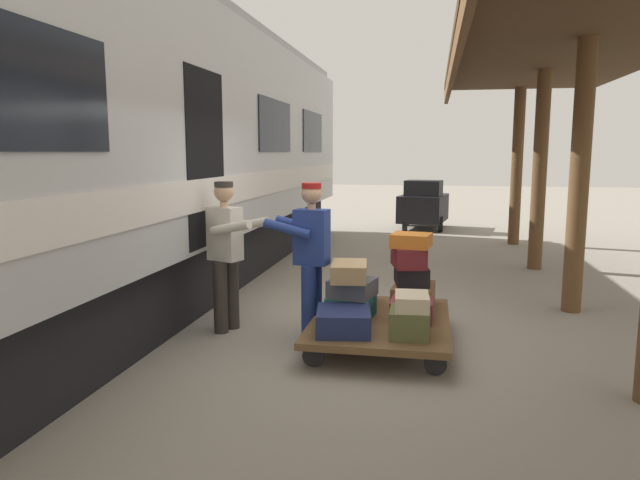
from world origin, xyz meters
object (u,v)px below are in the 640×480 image
object	(u,v)px
suitcase_slate_roller	(352,288)
suitcase_burgundy_valise	(412,310)
suitcase_tan_vintage	(349,271)
suitcase_maroon_trunk	(409,257)
suitcase_brown_leather	(413,296)
luggage_cart	(381,322)
train_car	(87,149)
suitcase_olive_duffel	(410,323)
suitcase_navy_fabric	(343,321)
suitcase_black_hardshell	(411,275)
porter_in_overalls	(310,255)
baggage_tug	(423,205)
porter_by_door	(227,251)
suitcase_orange_carryall	(411,240)
suitcase_teal_softside	(351,306)
suitcase_cream_canvas	(412,302)
suitcase_red_plastic	(357,293)

from	to	relation	value
suitcase_slate_roller	suitcase_burgundy_valise	bearing A→B (deg)	-179.04
suitcase_tan_vintage	suitcase_maroon_trunk	distance (m)	0.83
suitcase_brown_leather	luggage_cart	bearing A→B (deg)	59.08
suitcase_slate_roller	suitcase_maroon_trunk	size ratio (longest dim) A/B	0.94
train_car	suitcase_slate_roller	world-z (taller)	train_car
suitcase_burgundy_valise	suitcase_tan_vintage	bearing A→B (deg)	4.36
suitcase_olive_duffel	suitcase_tan_vintage	xyz separation A→B (m)	(0.66, -0.49, 0.38)
suitcase_navy_fabric	suitcase_slate_roller	world-z (taller)	suitcase_slate_roller
suitcase_tan_vintage	suitcase_olive_duffel	bearing A→B (deg)	143.48
suitcase_olive_duffel	suitcase_black_hardshell	world-z (taller)	suitcase_black_hardshell
suitcase_brown_leather	porter_in_overalls	size ratio (longest dim) A/B	0.37
suitcase_brown_leather	baggage_tug	xyz separation A→B (m)	(0.05, -9.12, 0.22)
luggage_cart	suitcase_tan_vintage	world-z (taller)	suitcase_tan_vintage
suitcase_burgundy_valise	porter_by_door	size ratio (longest dim) A/B	0.26
porter_by_door	suitcase_brown_leather	bearing A→B (deg)	-169.49
suitcase_brown_leather	suitcase_orange_carryall	xyz separation A→B (m)	(0.04, 0.03, 0.64)
suitcase_burgundy_valise	suitcase_orange_carryall	world-z (taller)	suitcase_orange_carryall
suitcase_brown_leather	suitcase_orange_carryall	world-z (taller)	suitcase_orange_carryall
suitcase_teal_softside	train_car	bearing A→B (deg)	-6.40
suitcase_orange_carryall	suitcase_cream_canvas	bearing A→B (deg)	93.06
luggage_cart	suitcase_orange_carryall	distance (m)	1.00
suitcase_black_hardshell	suitcase_teal_softside	bearing A→B (deg)	42.73
suitcase_red_plastic	suitcase_tan_vintage	xyz separation A→B (m)	(0.01, 0.59, 0.38)
luggage_cart	suitcase_black_hardshell	size ratio (longest dim) A/B	3.95
suitcase_black_hardshell	suitcase_slate_roller	bearing A→B (deg)	44.03
suitcase_burgundy_valise	suitcase_teal_softside	size ratio (longest dim) A/B	0.96
suitcase_slate_roller	porter_in_overalls	world-z (taller)	porter_in_overalls
suitcase_burgundy_valise	suitcase_orange_carryall	size ratio (longest dim) A/B	1.06
suitcase_brown_leather	suitcase_tan_vintage	xyz separation A→B (m)	(0.66, 0.59, 0.38)
suitcase_teal_softside	suitcase_orange_carryall	size ratio (longest dim) A/B	1.10
suitcase_slate_roller	suitcase_black_hardshell	size ratio (longest dim) A/B	0.90
train_car	luggage_cart	world-z (taller)	train_car
train_car	luggage_cart	distance (m)	4.01
luggage_cart	suitcase_slate_roller	distance (m)	0.47
suitcase_tan_vintage	suitcase_brown_leather	bearing A→B (deg)	-138.23
suitcase_olive_duffel	suitcase_maroon_trunk	distance (m)	1.16
suitcase_navy_fabric	suitcase_cream_canvas	xyz separation A→B (m)	(-0.66, -0.01, 0.22)
train_car	porter_by_door	bearing A→B (deg)	173.26
porter_in_overalls	suitcase_teal_softside	bearing A→B (deg)	168.75
suitcase_navy_fabric	suitcase_orange_carryall	bearing A→B (deg)	-119.98
suitcase_maroon_trunk	suitcase_orange_carryall	world-z (taller)	suitcase_orange_carryall
suitcase_olive_duffel	porter_by_door	world-z (taller)	porter_by_door
train_car	suitcase_burgundy_valise	bearing A→B (deg)	174.65
suitcase_slate_roller	suitcase_maroon_trunk	distance (m)	0.82
suitcase_black_hardshell	porter_by_door	world-z (taller)	porter_by_door
suitcase_tan_vintage	suitcase_black_hardshell	bearing A→B (deg)	-135.48
suitcase_brown_leather	suitcase_red_plastic	distance (m)	0.64
suitcase_orange_carryall	porter_by_door	distance (m)	2.07
suitcase_olive_duffel	suitcase_teal_softside	distance (m)	0.84
suitcase_maroon_trunk	train_car	bearing A→B (deg)	2.47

